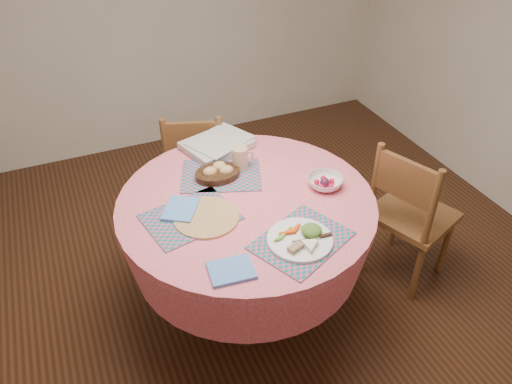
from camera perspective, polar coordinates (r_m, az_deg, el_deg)
ground at (r=2.89m, az=-0.93°, el=-12.79°), size 4.00×4.00×0.00m
dining_table at (r=2.50m, az=-1.06°, el=-4.42°), size 1.24×1.24×0.75m
chair_right at (r=2.88m, az=17.09°, el=-2.35°), size 0.52×0.53×0.89m
chair_back at (r=3.20m, az=-6.94°, el=2.97°), size 0.49×0.48×0.84m
placemat_front at (r=2.16m, az=5.23°, el=-5.52°), size 0.49×0.44×0.01m
placemat_left at (r=2.29m, az=-7.51°, el=-2.85°), size 0.45×0.37×0.01m
placemat_back at (r=2.55m, az=-4.02°, el=1.96°), size 0.48×0.42×0.01m
wicker_trivet at (r=2.27m, az=-5.71°, el=-2.89°), size 0.30×0.30×0.01m
napkin_near at (r=2.01m, az=-2.82°, el=-8.93°), size 0.19×0.16×0.01m
napkin_far at (r=2.32m, az=-8.61°, el=-1.95°), size 0.21×0.23×0.01m
dinner_plate at (r=2.14m, az=5.28°, el=-5.32°), size 0.28×0.28×0.05m
bread_bowl at (r=2.51m, az=-4.39°, el=2.27°), size 0.23×0.23×0.08m
latte_mug at (r=2.56m, az=-1.79°, el=3.90°), size 0.12×0.08×0.12m
fruit_bowl at (r=2.47m, az=7.88°, el=1.12°), size 0.17×0.17×0.05m
newspaper_stack at (r=2.76m, az=-4.45°, el=5.51°), size 0.42×0.37×0.04m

